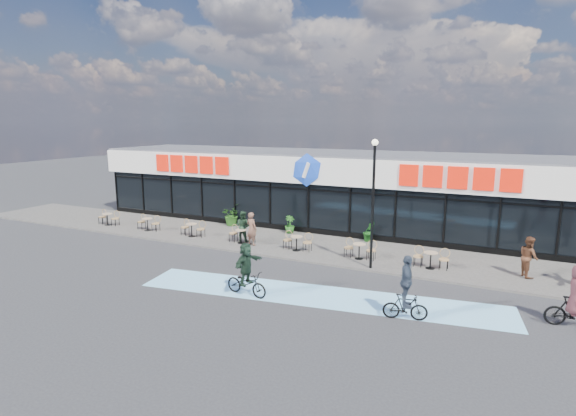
% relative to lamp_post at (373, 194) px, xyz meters
% --- Properties ---
extents(ground, '(120.00, 120.00, 0.00)m').
position_rel_lamp_post_xyz_m(ground, '(-5.00, -2.30, -3.43)').
color(ground, '#28282B').
rests_on(ground, ground).
extents(sidewalk, '(44.00, 5.00, 0.10)m').
position_rel_lamp_post_xyz_m(sidewalk, '(-5.00, 2.20, -3.38)').
color(sidewalk, '#5E5A53').
rests_on(sidewalk, ground).
extents(bike_lane, '(14.17, 4.13, 0.01)m').
position_rel_lamp_post_xyz_m(bike_lane, '(-1.00, -3.80, -3.42)').
color(bike_lane, '#7BC0EA').
rests_on(bike_lane, ground).
extents(building, '(30.60, 6.57, 4.75)m').
position_rel_lamp_post_xyz_m(building, '(-5.00, 7.63, -1.09)').
color(building, black).
rests_on(building, ground).
extents(lamp_post, '(0.28, 0.28, 5.67)m').
position_rel_lamp_post_xyz_m(lamp_post, '(0.00, 0.00, 0.00)').
color(lamp_post, black).
rests_on(lamp_post, sidewalk).
extents(bistro_set_0, '(1.54, 0.62, 0.90)m').
position_rel_lamp_post_xyz_m(bistro_set_0, '(-17.10, 1.16, -2.87)').
color(bistro_set_0, tan).
rests_on(bistro_set_0, sidewalk).
extents(bistro_set_1, '(1.54, 0.62, 0.90)m').
position_rel_lamp_post_xyz_m(bistro_set_1, '(-13.85, 1.16, -2.87)').
color(bistro_set_1, tan).
rests_on(bistro_set_1, sidewalk).
extents(bistro_set_2, '(1.54, 0.62, 0.90)m').
position_rel_lamp_post_xyz_m(bistro_set_2, '(-10.60, 1.16, -2.87)').
color(bistro_set_2, tan).
rests_on(bistro_set_2, sidewalk).
extents(bistro_set_3, '(1.54, 0.62, 0.90)m').
position_rel_lamp_post_xyz_m(bistro_set_3, '(-7.35, 1.16, -2.87)').
color(bistro_set_3, tan).
rests_on(bistro_set_3, sidewalk).
extents(bistro_set_4, '(1.54, 0.62, 0.90)m').
position_rel_lamp_post_xyz_m(bistro_set_4, '(-4.10, 1.16, -2.87)').
color(bistro_set_4, tan).
rests_on(bistro_set_4, sidewalk).
extents(bistro_set_5, '(1.54, 0.62, 0.90)m').
position_rel_lamp_post_xyz_m(bistro_set_5, '(-0.85, 1.16, -2.87)').
color(bistro_set_5, tan).
rests_on(bistro_set_5, sidewalk).
extents(bistro_set_6, '(1.54, 0.62, 0.90)m').
position_rel_lamp_post_xyz_m(bistro_set_6, '(2.40, 1.16, -2.87)').
color(bistro_set_6, tan).
rests_on(bistro_set_6, sidewalk).
extents(potted_plant_left, '(1.56, 1.60, 1.36)m').
position_rel_lamp_post_xyz_m(potted_plant_left, '(-10.12, 4.37, -2.65)').
color(potted_plant_left, '#214D16').
rests_on(potted_plant_left, sidewalk).
extents(potted_plant_mid, '(0.77, 0.77, 1.02)m').
position_rel_lamp_post_xyz_m(potted_plant_mid, '(-5.95, 4.15, -2.82)').
color(potted_plant_mid, '#1C4B15').
rests_on(potted_plant_mid, sidewalk).
extents(potted_plant_right, '(0.78, 0.75, 1.11)m').
position_rel_lamp_post_xyz_m(potted_plant_right, '(-1.31, 4.36, -2.78)').
color(potted_plant_right, '#164B15').
rests_on(potted_plant_right, sidewalk).
extents(patron_left, '(0.72, 0.55, 1.76)m').
position_rel_lamp_post_xyz_m(patron_left, '(-6.65, 0.99, -2.45)').
color(patron_left, brown).
rests_on(patron_left, sidewalk).
extents(patron_right, '(0.81, 0.63, 1.67)m').
position_rel_lamp_post_xyz_m(patron_right, '(-7.46, 1.44, -2.50)').
color(patron_right, '#1B311F').
rests_on(patron_right, sidewalk).
extents(pedestrian_b, '(0.93, 1.03, 1.73)m').
position_rel_lamp_post_xyz_m(pedestrian_b, '(6.22, 1.73, -2.47)').
color(pedestrian_b, '#512F1D').
rests_on(pedestrian_b, sidewalk).
extents(cyclist_a, '(1.53, 1.11, 2.22)m').
position_rel_lamp_post_xyz_m(cyclist_a, '(2.39, -4.47, -2.46)').
color(cyclist_a, black).
rests_on(cyclist_a, ground).
extents(cyclist_b, '(1.77, 0.86, 2.07)m').
position_rel_lamp_post_xyz_m(cyclist_b, '(7.36, -2.72, -2.59)').
color(cyclist_b, black).
rests_on(cyclist_b, ground).
extents(cyclist_c, '(1.87, 1.55, 2.07)m').
position_rel_lamp_post_xyz_m(cyclist_c, '(-3.45, -4.91, -2.55)').
color(cyclist_c, black).
rests_on(cyclist_c, ground).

